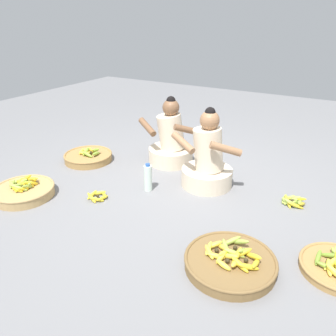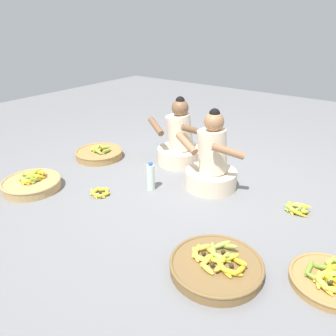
{
  "view_description": "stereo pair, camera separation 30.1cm",
  "coord_description": "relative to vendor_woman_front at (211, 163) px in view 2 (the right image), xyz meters",
  "views": [
    {
      "loc": [
        1.38,
        -2.57,
        1.61
      ],
      "look_at": [
        0.0,
        -0.2,
        0.35
      ],
      "focal_mm": 35.82,
      "sensor_mm": 36.0,
      "label": 1
    },
    {
      "loc": [
        1.63,
        -2.4,
        1.61
      ],
      "look_at": [
        0.0,
        -0.2,
        0.35
      ],
      "focal_mm": 35.82,
      "sensor_mm": 36.0,
      "label": 2
    }
  ],
  "objects": [
    {
      "name": "banana_basket_mid_right",
      "position": [
        1.31,
        -0.73,
        -0.22
      ],
      "size": [
        0.52,
        0.52,
        0.14
      ],
      "color": "#A87F47",
      "rests_on": "ground"
    },
    {
      "name": "banana_basket_mid_left",
      "position": [
        0.66,
        -1.06,
        -0.21
      ],
      "size": [
        0.64,
        0.64,
        0.16
      ],
      "color": "brown",
      "rests_on": "ground"
    },
    {
      "name": "ground_plane",
      "position": [
        -0.17,
        -0.3,
        -0.26
      ],
      "size": [
        10.0,
        10.0,
        0.0
      ],
      "primitive_type": "plane",
      "color": "slate"
    },
    {
      "name": "banana_basket_front_center",
      "position": [
        -1.43,
        -1.1,
        -0.2
      ],
      "size": [
        0.58,
        0.58,
        0.17
      ],
      "color": "tan",
      "rests_on": "ground"
    },
    {
      "name": "water_bottle",
      "position": [
        -0.46,
        -0.4,
        -0.13
      ],
      "size": [
        0.08,
        0.08,
        0.29
      ],
      "color": "silver",
      "rests_on": "ground"
    },
    {
      "name": "vendor_woman_behind",
      "position": [
        -0.61,
        0.32,
        -0.01
      ],
      "size": [
        0.72,
        0.55,
        0.79
      ],
      "color": "beige",
      "rests_on": "ground"
    },
    {
      "name": "loose_bananas_near_bicycle",
      "position": [
        0.85,
        0.05,
        -0.23
      ],
      "size": [
        0.23,
        0.22,
        0.09
      ],
      "color": "yellow",
      "rests_on": "ground"
    },
    {
      "name": "loose_bananas_front_right",
      "position": [
        -0.78,
        -0.78,
        -0.24
      ],
      "size": [
        0.21,
        0.22,
        0.08
      ],
      "color": "yellow",
      "rests_on": "ground"
    },
    {
      "name": "vendor_woman_front",
      "position": [
        0.0,
        0.0,
        0.0
      ],
      "size": [
        0.72,
        0.52,
        0.82
      ],
      "color": "beige",
      "rests_on": "ground"
    },
    {
      "name": "banana_basket_back_center",
      "position": [
        -1.49,
        -0.14,
        -0.21
      ],
      "size": [
        0.57,
        0.57,
        0.17
      ],
      "color": "#A87F47",
      "rests_on": "ground"
    }
  ]
}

